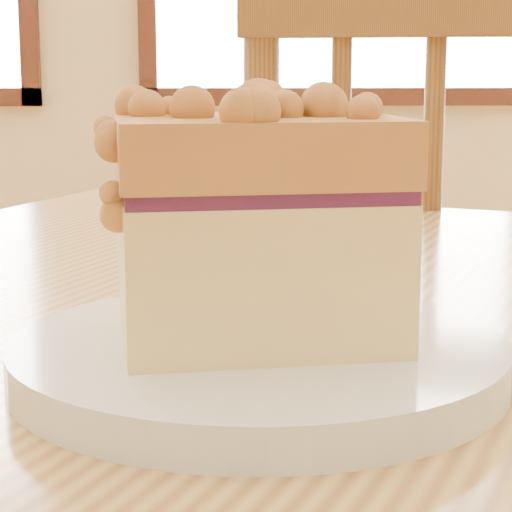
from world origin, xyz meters
The scene contains 3 objects.
cafe_chair_main centered at (0.05, 0.64, 0.51)m, with size 0.55×0.55×1.00m.
plate centered at (-0.19, -0.08, 0.76)m, with size 0.24×0.24×0.02m.
cake_slice centered at (-0.19, -0.09, 0.83)m, with size 0.15×0.12×0.12m.
Camera 1 is at (-0.21, -0.55, 0.90)m, focal length 70.00 mm.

